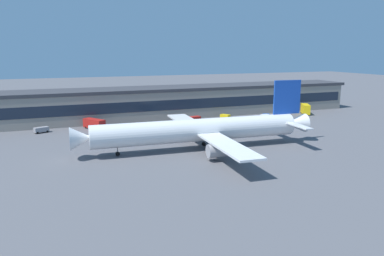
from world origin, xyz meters
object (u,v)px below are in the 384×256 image
fuel_truck (95,124)px  catering_truck (306,109)px  baggage_tug (225,116)px  follow_me_car (41,130)px  airliner (201,130)px  pushback_tractor (266,116)px  crew_van (193,120)px  belt_loader (150,125)px

fuel_truck → catering_truck: catering_truck is taller
baggage_tug → follow_me_car: size_ratio=0.86×
airliner → fuel_truck: size_ratio=7.62×
follow_me_car → pushback_tractor: bearing=-3.4°
fuel_truck → crew_van: size_ratio=1.56×
baggage_tug → follow_me_car: (-65.82, -0.24, 0.00)m
catering_truck → crew_van: (-50.64, -1.40, -0.83)m
belt_loader → follow_me_car: 35.01m
airliner → belt_loader: (-5.41, 31.31, -4.02)m
catering_truck → belt_loader: size_ratio=1.14×
baggage_tug → belt_loader: bearing=-169.2°
fuel_truck → pushback_tractor: (64.14, -4.68, -0.83)m
fuel_truck → catering_truck: size_ratio=1.13×
fuel_truck → belt_loader: 18.66m
catering_truck → crew_van: catering_truck is taller
airliner → follow_me_car: airliner is taller
follow_me_car → crew_van: bearing=-3.6°
baggage_tug → pushback_tractor: bearing=-18.4°
pushback_tractor → fuel_truck: bearing=175.8°
catering_truck → crew_van: bearing=-178.4°
airliner → catering_truck: airliner is taller
airliner → crew_van: bearing=71.6°
catering_truck → airliner: bearing=-150.4°
fuel_truck → follow_me_car: bearing=179.7°
catering_truck → pushback_tractor: bearing=-172.0°
crew_van → belt_loader: bearing=-171.5°
fuel_truck → baggage_tug: bearing=0.4°
crew_van → follow_me_car: crew_van is taller
follow_me_car → catering_truck: bearing=-1.0°
fuel_truck → follow_me_car: size_ratio=1.80×
catering_truck → pushback_tractor: catering_truck is taller
belt_loader → pushback_tractor: bearing=1.2°
airliner → baggage_tug: (25.88, 37.30, -4.08)m
pushback_tractor → crew_van: (-29.68, 1.53, 0.41)m
catering_truck → crew_van: 50.67m
airliner → catering_truck: 71.29m
crew_van → pushback_tractor: bearing=-2.9°
baggage_tug → crew_van: bearing=-166.6°
airliner → follow_me_car: (-39.95, 37.06, -4.08)m
airliner → pushback_tractor: (40.96, 32.29, -4.12)m
pushback_tractor → crew_van: bearing=177.1°
crew_van → fuel_truck: bearing=174.8°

